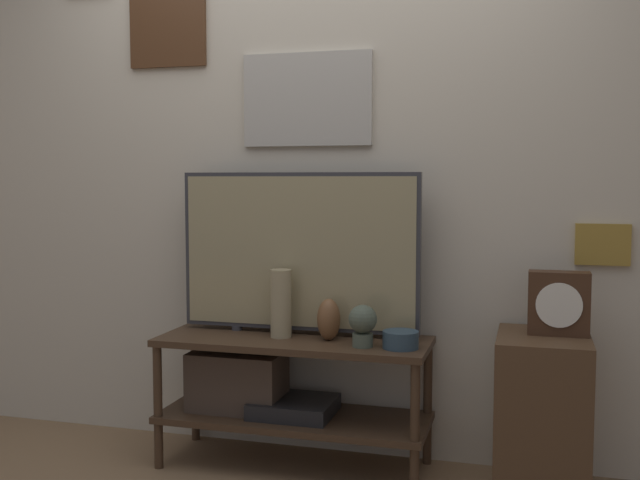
{
  "coord_description": "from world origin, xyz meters",
  "views": [
    {
      "loc": [
        1.01,
        -2.87,
        1.29
      ],
      "look_at": [
        0.12,
        0.26,
        1.03
      ],
      "focal_mm": 42.0,
      "sensor_mm": 36.0,
      "label": 1
    }
  ],
  "objects_px": {
    "vase_wide_bowl": "(401,340)",
    "mantel_clock": "(559,303)",
    "vase_tall_ceramic": "(281,303)",
    "television": "(299,252)",
    "decorative_bust": "(363,323)",
    "vase_urn_stoneware": "(329,319)"
  },
  "relations": [
    {
      "from": "vase_tall_ceramic",
      "to": "vase_urn_stoneware",
      "type": "bearing_deg",
      "value": -0.8
    },
    {
      "from": "vase_urn_stoneware",
      "to": "mantel_clock",
      "type": "relative_size",
      "value": 0.71
    },
    {
      "from": "vase_urn_stoneware",
      "to": "vase_wide_bowl",
      "type": "bearing_deg",
      "value": -12.05
    },
    {
      "from": "vase_wide_bowl",
      "to": "vase_urn_stoneware",
      "type": "relative_size",
      "value": 0.82
    },
    {
      "from": "television",
      "to": "vase_tall_ceramic",
      "type": "bearing_deg",
      "value": -121.16
    },
    {
      "from": "television",
      "to": "mantel_clock",
      "type": "bearing_deg",
      "value": -3.55
    },
    {
      "from": "vase_wide_bowl",
      "to": "television",
      "type": "bearing_deg",
      "value": 161.7
    },
    {
      "from": "vase_wide_bowl",
      "to": "mantel_clock",
      "type": "bearing_deg",
      "value": 8.55
    },
    {
      "from": "vase_tall_ceramic",
      "to": "television",
      "type": "bearing_deg",
      "value": 58.84
    },
    {
      "from": "vase_tall_ceramic",
      "to": "decorative_bust",
      "type": "xyz_separation_m",
      "value": [
        0.4,
        -0.09,
        -0.05
      ]
    },
    {
      "from": "television",
      "to": "mantel_clock",
      "type": "xyz_separation_m",
      "value": [
        1.13,
        -0.07,
        -0.17
      ]
    },
    {
      "from": "television",
      "to": "vase_wide_bowl",
      "type": "distance_m",
      "value": 0.63
    },
    {
      "from": "television",
      "to": "vase_tall_ceramic",
      "type": "distance_m",
      "value": 0.25
    },
    {
      "from": "decorative_bust",
      "to": "vase_tall_ceramic",
      "type": "bearing_deg",
      "value": 167.1
    },
    {
      "from": "television",
      "to": "vase_urn_stoneware",
      "type": "relative_size",
      "value": 6.02
    },
    {
      "from": "television",
      "to": "vase_urn_stoneware",
      "type": "bearing_deg",
      "value": -29.39
    },
    {
      "from": "television",
      "to": "vase_urn_stoneware",
      "type": "height_order",
      "value": "television"
    },
    {
      "from": "vase_wide_bowl",
      "to": "mantel_clock",
      "type": "relative_size",
      "value": 0.58
    },
    {
      "from": "mantel_clock",
      "to": "decorative_bust",
      "type": "bearing_deg",
      "value": -171.97
    },
    {
      "from": "mantel_clock",
      "to": "vase_tall_ceramic",
      "type": "bearing_deg",
      "value": -178.99
    },
    {
      "from": "television",
      "to": "decorative_bust",
      "type": "height_order",
      "value": "television"
    },
    {
      "from": "television",
      "to": "decorative_bust",
      "type": "relative_size",
      "value": 6.21
    }
  ]
}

